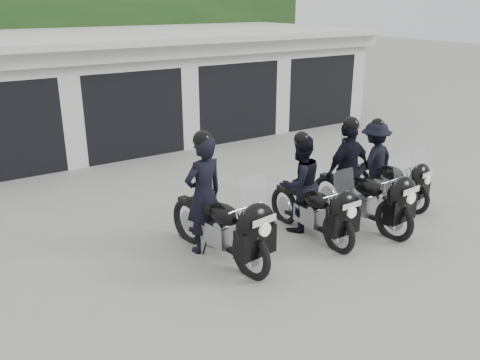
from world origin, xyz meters
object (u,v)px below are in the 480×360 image
police_bike_a (217,209)px  police_bike_c (356,178)px  police_bike_d (380,166)px  police_bike_b (307,191)px

police_bike_a → police_bike_c: bearing=-11.9°
police_bike_d → police_bike_b: bearing=-179.8°
police_bike_c → police_bike_d: size_ratio=1.15×
police_bike_a → police_bike_c: police_bike_a is taller
police_bike_b → police_bike_c: bearing=-7.0°
police_bike_a → police_bike_d: size_ratio=1.19×
police_bike_a → police_bike_d: police_bike_a is taller
police_bike_a → police_bike_d: bearing=-4.0°
police_bike_c → police_bike_d: bearing=17.1°
police_bike_b → police_bike_d: 2.23m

